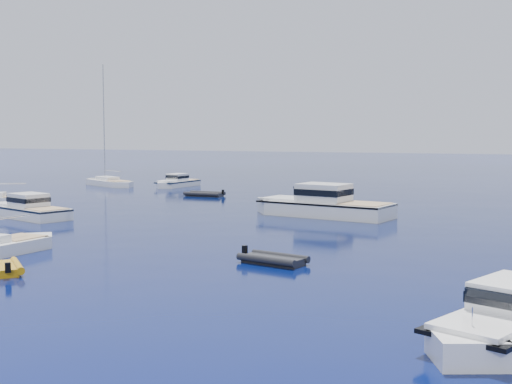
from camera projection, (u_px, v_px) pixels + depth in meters
ground at (110, 322)px, 23.34m from camera, size 400.00×400.00×0.00m
motor_cruiser_near at (512, 339)px, 21.37m from camera, size 5.81×9.44×2.38m
motor_cruiser_centre at (321, 216)px, 53.11m from camera, size 12.84×5.83×3.25m
motor_cruiser_far_l at (28, 217)px, 52.16m from camera, size 9.54×5.50×2.40m
motor_cruiser_horizon at (177, 187)px, 81.82m from camera, size 2.99×7.87×2.02m
sailboat_far_l at (109, 186)px, 83.63m from camera, size 10.57×7.21×15.40m
tender_yellow at (5, 273)px, 31.58m from camera, size 3.50×3.36×0.95m
tender_grey_near at (273, 264)px, 33.73m from camera, size 3.87×2.68×0.95m
tender_grey_far at (204, 196)px, 69.68m from camera, size 4.24×2.35×0.95m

